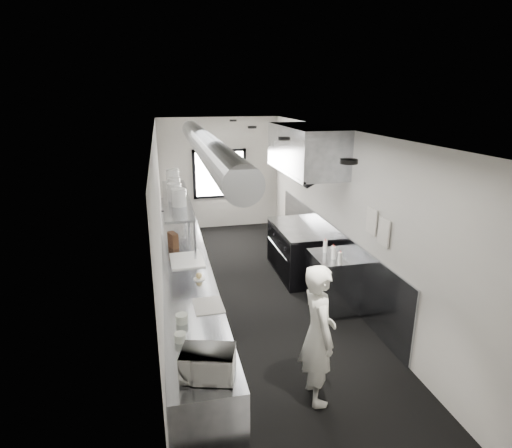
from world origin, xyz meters
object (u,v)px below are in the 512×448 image
cutting_board (187,260)px  squeeze_bottle_b (334,253)px  plate_stack_b (175,192)px  squeeze_bottle_d (325,247)px  plate_stack_a (179,197)px  range (299,250)px  microwave (208,364)px  small_plate (199,279)px  plate_stack_c (174,187)px  squeeze_bottle_e (325,245)px  squeeze_bottle_c (333,251)px  prep_counter (188,290)px  squeeze_bottle_a (340,258)px  knife_block (173,240)px  line_cook (318,334)px  deli_tub_a (180,337)px  deli_tub_b (182,318)px  far_work_table (177,221)px  plate_stack_d (173,179)px  pass_shelf (177,199)px  exhaust_hood (305,149)px  bottle_station (333,282)px

cutting_board → squeeze_bottle_b: (2.21, -0.42, 0.09)m
plate_stack_b → squeeze_bottle_d: 2.73m
plate_stack_a → range: bearing=8.6°
microwave → small_plate: microwave is taller
plate_stack_c → squeeze_bottle_e: 2.93m
squeeze_bottle_c → squeeze_bottle_d: squeeze_bottle_d is taller
prep_counter → squeeze_bottle_a: bearing=-13.7°
knife_block → line_cook: bearing=-83.4°
deli_tub_a → squeeze_bottle_b: 2.98m
line_cook → knife_block: size_ratio=6.48×
deli_tub_b → squeeze_bottle_a: 2.66m
cutting_board → squeeze_bottle_c: 2.28m
microwave → plate_stack_b: plate_stack_b is taller
range → plate_stack_a: (-2.21, -0.33, 1.24)m
plate_stack_a → squeeze_bottle_a: plate_stack_a is taller
far_work_table → microwave: size_ratio=2.72×
prep_counter → squeeze_bottle_a: size_ratio=31.34×
microwave → far_work_table: bearing=105.8°
plate_stack_d → pass_shelf: bearing=-87.6°
squeeze_bottle_b → line_cook: bearing=-117.4°
plate_stack_b → plate_stack_d: plate_stack_d is taller
small_plate → range: bearing=41.5°
plate_stack_b → squeeze_bottle_e: size_ratio=1.73×
exhaust_hood → deli_tub_a: bearing=-126.7°
small_plate → plate_stack_d: size_ratio=0.42×
deli_tub_b → squeeze_bottle_d: size_ratio=0.74×
cutting_board → range: bearing=26.9°
squeeze_bottle_b → knife_block: bearing=156.1°
exhaust_hood → far_work_table: (-2.25, 2.50, -1.94)m
small_plate → line_cook: bearing=-52.9°
pass_shelf → microwave: pass_shelf is taller
line_cook → microwave: (-1.27, -0.55, 0.21)m
exhaust_hood → far_work_table: bearing=131.9°
plate_stack_c → small_plate: bearing=-84.9°
plate_stack_b → squeeze_bottle_c: size_ratio=1.89×
deli_tub_b → knife_block: (-0.01, 2.44, 0.08)m
range → bottle_station: (0.11, -1.40, -0.02)m
plate_stack_a → plate_stack_b: 0.40m
line_cook → squeeze_bottle_a: line_cook is taller
cutting_board → squeeze_bottle_b: 2.26m
squeeze_bottle_d → squeeze_bottle_e: bearing=67.9°
deli_tub_b → knife_block: knife_block is taller
knife_block → squeeze_bottle_c: 2.61m
small_plate → squeeze_bottle_e: size_ratio=0.91×
microwave → plate_stack_b: size_ratio=1.46×
pass_shelf → cutting_board: 1.53m
line_cook → plate_stack_c: (-1.36, 3.84, 0.90)m
knife_block → squeeze_bottle_c: size_ratio=1.58×
squeeze_bottle_d → squeeze_bottle_a: bearing=-86.6°
cutting_board → squeeze_bottle_c: squeeze_bottle_c is taller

